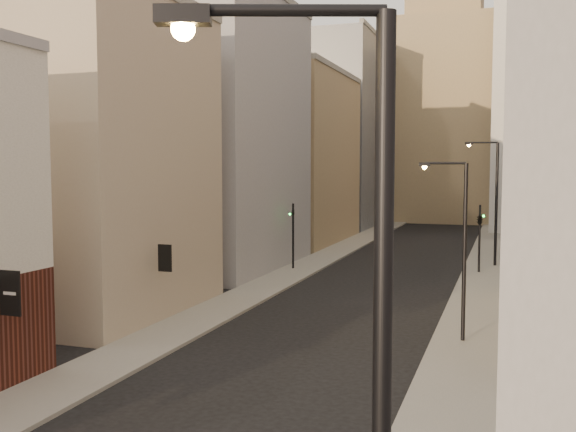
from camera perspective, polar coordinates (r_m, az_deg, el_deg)
The scene contains 14 objects.
sidewalk_left at distance 59.93m, azimuth 4.80°, elevation -2.94°, with size 3.00×140.00×0.15m, color gray.
sidewalk_right at distance 58.15m, azimuth 17.33°, elevation -3.35°, with size 3.00×140.00×0.15m, color gray.
left_bldg_beige at distance 34.96m, azimuth -16.07°, elevation 4.68°, with size 8.00×12.00×16.00m, color tan.
left_bldg_grey at distance 48.98m, azimuth -5.23°, elevation 7.05°, with size 8.00×16.00×20.00m, color gray.
left_bldg_tan at distance 65.76m, azimuth 1.25°, elevation 5.09°, with size 8.00×18.00×17.00m, color #947E5C.
left_bldg_wingrid at distance 85.13m, azimuth 5.40°, elevation 7.27°, with size 8.00×20.00×24.00m, color gray.
right_bldg_wingrid at distance 53.03m, azimuth 23.53°, elevation 9.75°, with size 8.00×20.00×26.00m, color gray.
clock_tower at distance 95.57m, azimuth 13.69°, elevation 10.24°, with size 14.00×14.00×44.90m.
white_tower at distance 81.38m, azimuth 20.65°, elevation 11.82°, with size 8.00×8.00×41.50m.
streetlamp_near at distance 7.11m, azimuth 6.34°, elevation -15.14°, with size 2.36×1.00×9.39m.
streetlamp_mid at distance 28.75m, azimuth 15.03°, elevation -2.13°, with size 2.07×0.47×7.93m.
streetlamp_far at distance 51.45m, azimuth 17.77°, elevation 1.71°, with size 2.51×0.57×9.62m.
traffic_light_left at distance 47.64m, azimuth 0.45°, elevation -0.52°, with size 0.56×0.46×5.00m.
traffic_light_right at distance 47.96m, azimuth 16.69°, elevation -0.50°, with size 0.61×0.57×5.00m.
Camera 1 is at (8.06, -2.63, 7.74)m, focal length 40.00 mm.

